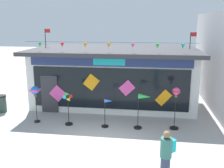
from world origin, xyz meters
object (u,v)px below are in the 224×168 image
at_px(wind_spinner_center_right, 143,104).
at_px(wind_spinner_right, 176,99).
at_px(wind_spinner_left, 68,104).
at_px(wind_spinner_center_left, 107,111).
at_px(person_near_camera, 166,156).
at_px(wind_spinner_far_left, 35,92).
at_px(trash_bin, 2,103).
at_px(kite_shop_building, 115,75).

distance_m(wind_spinner_center_right, wind_spinner_right, 1.47).
bearing_deg(wind_spinner_left, wind_spinner_center_left, -0.31).
bearing_deg(wind_spinner_right, person_near_camera, -98.88).
height_order(wind_spinner_center_right, person_near_camera, person_near_camera).
bearing_deg(wind_spinner_far_left, wind_spinner_right, 0.80).
bearing_deg(person_near_camera, trash_bin, -165.15).
relative_size(wind_spinner_center_left, person_near_camera, 0.80).
bearing_deg(wind_spinner_center_right, wind_spinner_right, 7.02).
bearing_deg(trash_bin, wind_spinner_center_right, -9.38).
xyz_separation_m(wind_spinner_far_left, wind_spinner_right, (6.52, 0.09, -0.06)).
bearing_deg(person_near_camera, wind_spinner_center_left, 168.30).
bearing_deg(wind_spinner_right, wind_spinner_center_left, -175.76).
distance_m(wind_spinner_right, person_near_camera, 4.28).
bearing_deg(wind_spinner_center_right, kite_shop_building, 114.81).
relative_size(wind_spinner_left, wind_spinner_center_left, 1.19).
bearing_deg(wind_spinner_left, wind_spinner_center_right, 0.66).
bearing_deg(kite_shop_building, wind_spinner_right, -48.65).
relative_size(kite_shop_building, wind_spinner_left, 5.83).
bearing_deg(trash_bin, wind_spinner_right, -6.80).
relative_size(wind_spinner_center_right, trash_bin, 1.79).
height_order(wind_spinner_left, wind_spinner_center_left, wind_spinner_left).
distance_m(wind_spinner_center_left, person_near_camera, 4.64).
bearing_deg(wind_spinner_far_left, wind_spinner_center_left, -2.26).
height_order(person_near_camera, trash_bin, person_near_camera).
bearing_deg(wind_spinner_center_right, wind_spinner_far_left, 179.03).
relative_size(kite_shop_building, wind_spinner_center_left, 6.93).
bearing_deg(wind_spinner_right, kite_shop_building, 131.35).
xyz_separation_m(kite_shop_building, wind_spinner_far_left, (-3.32, -3.72, -0.17)).
xyz_separation_m(wind_spinner_left, wind_spinner_center_right, (3.46, 0.04, 0.15)).
bearing_deg(wind_spinner_left, trash_bin, 162.60).
bearing_deg(wind_spinner_far_left, person_near_camera, -35.02).
xyz_separation_m(wind_spinner_far_left, wind_spinner_center_right, (5.08, -0.09, -0.30)).
distance_m(wind_spinner_far_left, wind_spinner_center_left, 3.53).
distance_m(wind_spinner_left, person_near_camera, 5.82).
height_order(wind_spinner_center_right, trash_bin, wind_spinner_center_right).
bearing_deg(person_near_camera, wind_spinner_left, -176.13).
xyz_separation_m(wind_spinner_center_right, trash_bin, (-7.58, 1.25, -0.73)).
bearing_deg(kite_shop_building, wind_spinner_far_left, -131.71).
distance_m(wind_spinner_left, wind_spinner_right, 4.91).
height_order(kite_shop_building, trash_bin, kite_shop_building).
distance_m(kite_shop_building, wind_spinner_center_left, 3.96).
height_order(kite_shop_building, wind_spinner_center_right, kite_shop_building).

